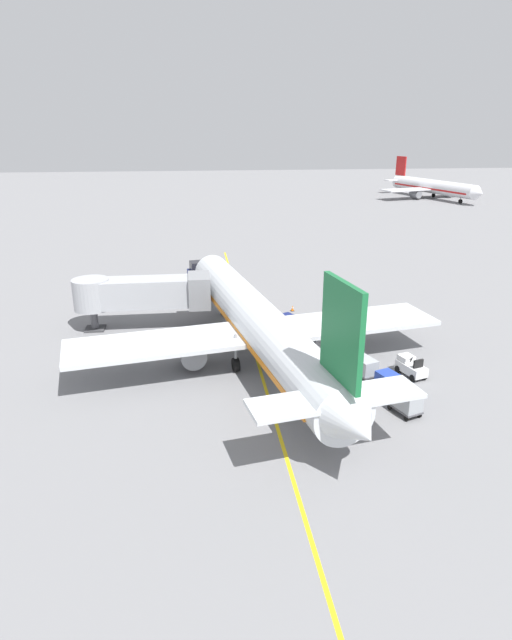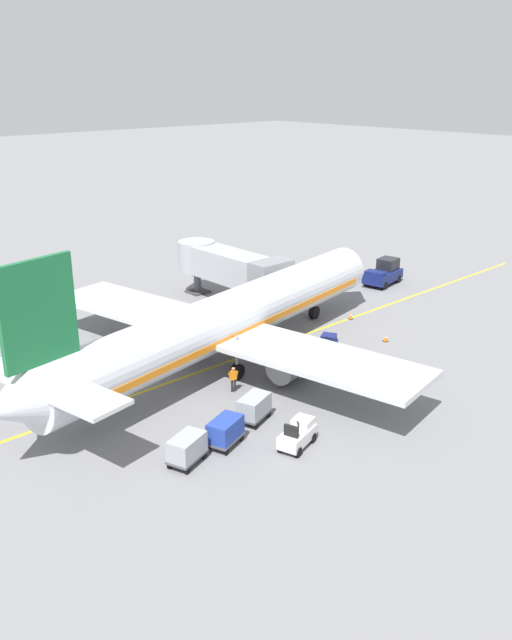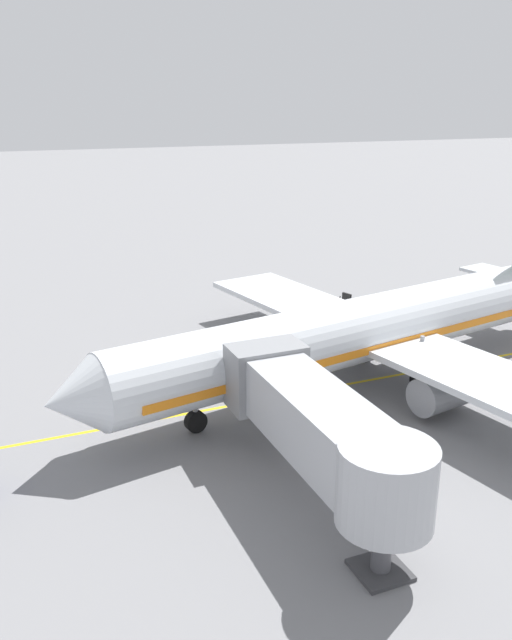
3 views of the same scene
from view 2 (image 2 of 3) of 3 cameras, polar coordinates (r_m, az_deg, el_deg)
name	(u,v)px [view 2 (image 2 of 3)]	position (r m, az deg, el deg)	size (l,w,h in m)	color
ground_plane	(222,364)	(47.02, -2.95, -3.78)	(400.00, 400.00, 0.00)	slate
gate_lead_in_line	(222,364)	(47.02, -2.95, -3.77)	(0.24, 80.00, 0.01)	gold
parked_airliner	(226,320)	(46.06, -2.57, -0.02)	(30.45, 37.20, 10.63)	silver
jet_bridge	(230,267)	(58.27, -2.25, 4.58)	(12.58, 3.50, 4.98)	#A8AAAF
pushback_tractor	(384,273)	(66.00, 10.87, 3.97)	(2.92, 4.71, 2.40)	navy
baggage_tug_lead	(327,347)	(48.28, 6.06, -2.29)	(2.25, 2.77, 1.62)	navy
baggage_tug_trailing	(298,434)	(36.79, 3.60, -9.75)	(1.89, 2.74, 1.62)	silver
baggage_cart_front	(254,406)	(39.09, -0.16, -7.41)	(1.95, 2.96, 1.58)	#4C4C51
baggage_cart_second_in_train	(225,430)	(36.70, -2.64, -9.39)	(1.95, 2.96, 1.58)	#4C4C51
baggage_cart_third_in_train	(187,448)	(35.26, -5.93, -10.81)	(1.95, 2.96, 1.58)	#4C4C51
ground_crew_wing_walker	(287,360)	(45.30, 2.66, -3.42)	(0.73, 0.30, 1.69)	#232328
ground_crew_loader	(233,378)	(42.61, -1.95, -4.98)	(0.33, 0.72, 1.69)	#232328
safety_cone_nose_left	(386,338)	(51.75, 11.04, -1.51)	(0.36, 0.36, 0.59)	black
safety_cone_nose_right	(351,316)	(56.05, 8.12, 0.36)	(0.36, 0.36, 0.59)	black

